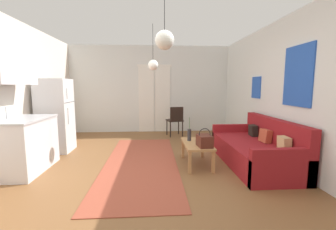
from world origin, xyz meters
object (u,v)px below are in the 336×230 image
(refrigerator, at_px, (56,116))
(accent_chair, at_px, (175,119))
(coffee_table, at_px, (197,146))
(bamboo_vase, at_px, (189,135))
(handbag, at_px, (205,141))
(couch, at_px, (257,150))
(pendant_lamp_near, at_px, (165,40))
(pendant_lamp_far, at_px, (153,65))

(refrigerator, distance_m, accent_chair, 3.04)
(coffee_table, relative_size, bamboo_vase, 2.06)
(bamboo_vase, height_order, refrigerator, refrigerator)
(bamboo_vase, height_order, handbag, bamboo_vase)
(couch, xyz_separation_m, coffee_table, (-1.11, 0.05, 0.09))
(accent_chair, xyz_separation_m, pendant_lamp_near, (-0.48, -3.52, 1.47))
(refrigerator, height_order, pendant_lamp_near, pendant_lamp_near)
(bamboo_vase, distance_m, refrigerator, 2.92)
(accent_chair, bearing_deg, coffee_table, 80.76)
(coffee_table, relative_size, refrigerator, 0.57)
(coffee_table, distance_m, handbag, 0.31)
(coffee_table, bearing_deg, handbag, -72.48)
(handbag, xyz_separation_m, pendant_lamp_near, (-0.72, -0.92, 1.45))
(coffee_table, height_order, handbag, handbag)
(bamboo_vase, distance_m, handbag, 0.46)
(accent_chair, bearing_deg, pendant_lamp_far, 56.46)
(pendant_lamp_far, bearing_deg, coffee_table, -41.64)
(bamboo_vase, bearing_deg, couch, -9.97)
(bamboo_vase, bearing_deg, refrigerator, 162.40)
(handbag, height_order, pendant_lamp_far, pendant_lamp_far)
(pendant_lamp_near, height_order, pendant_lamp_far, same)
(refrigerator, bearing_deg, handbag, -23.59)
(coffee_table, relative_size, pendant_lamp_far, 1.00)
(couch, distance_m, handbag, 1.08)
(refrigerator, relative_size, pendant_lamp_far, 1.74)
(pendant_lamp_far, bearing_deg, handbag, -47.76)
(refrigerator, bearing_deg, pendant_lamp_near, -44.58)
(handbag, bearing_deg, coffee_table, 107.52)
(coffee_table, bearing_deg, bamboo_vase, 124.65)
(bamboo_vase, xyz_separation_m, refrigerator, (-2.78, 0.88, 0.27))
(couch, relative_size, refrigerator, 1.29)
(couch, xyz_separation_m, refrigerator, (-4.00, 1.09, 0.52))
(couch, height_order, pendant_lamp_near, pendant_lamp_near)
(couch, distance_m, accent_chair, 2.72)
(refrigerator, xyz_separation_m, pendant_lamp_far, (2.11, -0.35, 1.05))
(accent_chair, bearing_deg, refrigerator, 12.50)
(coffee_table, height_order, pendant_lamp_near, pendant_lamp_near)
(coffee_table, bearing_deg, couch, -2.61)
(pendant_lamp_near, bearing_deg, bamboo_vase, 68.44)
(couch, distance_m, coffee_table, 1.11)
(handbag, bearing_deg, pendant_lamp_far, 132.24)
(pendant_lamp_far, bearing_deg, bamboo_vase, -38.45)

